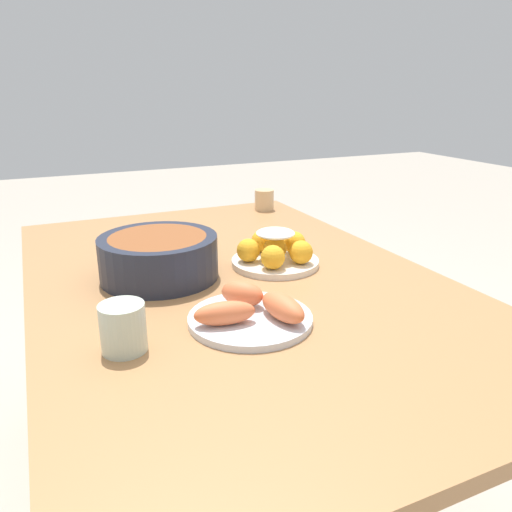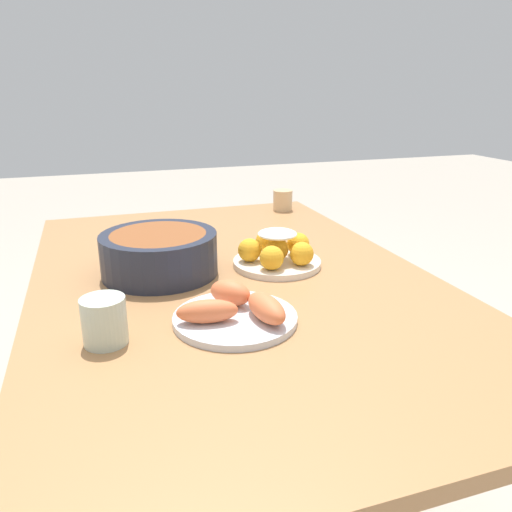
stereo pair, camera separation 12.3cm
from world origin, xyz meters
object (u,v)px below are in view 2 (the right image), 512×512
at_px(serving_bowl, 159,253).
at_px(cup_near, 283,200).
at_px(seafood_platter, 236,311).
at_px(cake_plate, 277,253).
at_px(dining_table, 234,308).
at_px(sauce_bowl, 190,229).
at_px(cup_far, 104,321).

relative_size(serving_bowl, cup_near, 3.76).
height_order(serving_bowl, seafood_platter, serving_bowl).
bearing_deg(cake_plate, serving_bowl, 82.45).
distance_m(dining_table, seafood_platter, 0.26).
bearing_deg(cup_near, sauce_bowl, 115.92).
distance_m(dining_table, cup_near, 0.71).
bearing_deg(cake_plate, cup_far, 122.83).
relative_size(seafood_platter, cup_near, 3.27).
bearing_deg(seafood_platter, dining_table, -14.83).
distance_m(dining_table, cake_plate, 0.18).
height_order(serving_bowl, sauce_bowl, serving_bowl).
relative_size(cake_plate, cup_near, 3.01).
bearing_deg(seafood_platter, serving_bowl, 18.32).
distance_m(serving_bowl, sauce_bowl, 0.36).
xyz_separation_m(dining_table, cake_plate, (0.04, -0.13, 0.12)).
relative_size(dining_table, cake_plate, 6.38).
height_order(serving_bowl, cup_near, serving_bowl).
height_order(cake_plate, cup_far, cake_plate).
bearing_deg(seafood_platter, sauce_bowl, -3.36).
height_order(seafood_platter, cup_far, cup_far).
height_order(dining_table, cup_near, cup_near).
relative_size(sauce_bowl, cup_near, 1.31).
distance_m(serving_bowl, cup_far, 0.35).
xyz_separation_m(serving_bowl, cup_far, (-0.32, 0.14, -0.01)).
bearing_deg(dining_table, sauce_bowl, 3.34).
bearing_deg(cup_far, sauce_bowl, -23.52).
bearing_deg(serving_bowl, seafood_platter, -161.68).
height_order(cake_plate, sauce_bowl, cake_plate).
xyz_separation_m(sauce_bowl, seafood_platter, (-0.64, 0.04, 0.01)).
height_order(dining_table, sauce_bowl, sauce_bowl).
height_order(sauce_bowl, seafood_platter, seafood_platter).
bearing_deg(cup_far, cup_near, -38.51).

